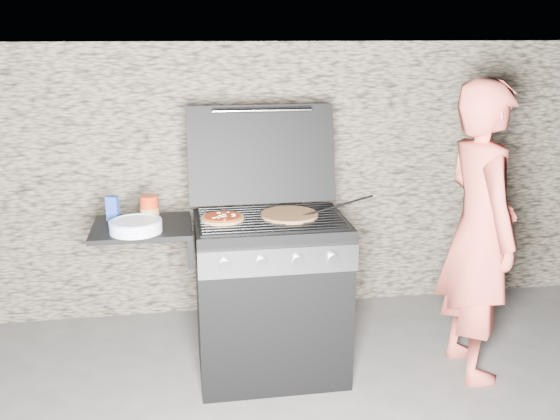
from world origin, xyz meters
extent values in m
plane|color=#4D4947|center=(0.00, 0.00, 0.00)|extent=(50.00, 50.00, 0.00)
cube|color=gray|center=(0.00, 1.05, 0.90)|extent=(8.00, 0.35, 1.80)
cylinder|color=#B0874A|center=(0.10, 0.01, 0.92)|extent=(0.40, 0.40, 0.02)
cylinder|color=#AA280D|center=(-0.63, 0.03, 0.98)|extent=(0.10, 0.10, 0.15)
cube|color=#1D3896|center=(-0.82, 0.11, 0.97)|extent=(0.07, 0.05, 0.13)
cylinder|color=white|center=(-0.69, -0.11, 0.93)|extent=(0.26, 0.26, 0.06)
imported|color=#E95B4C|center=(1.11, -0.15, 0.82)|extent=(0.40, 0.60, 1.64)
cylinder|color=black|center=(0.35, 0.00, 0.96)|extent=(0.44, 0.10, 0.09)
camera|label=1|loc=(-0.46, -3.13, 1.86)|focal=40.00mm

